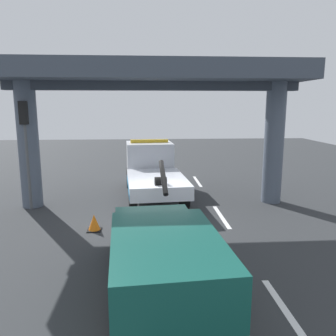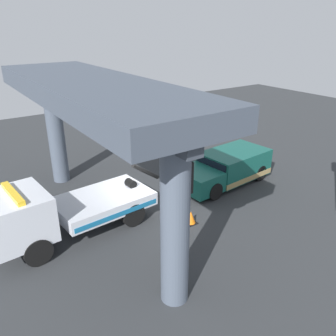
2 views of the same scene
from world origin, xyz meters
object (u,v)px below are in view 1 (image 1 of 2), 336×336
tow_truck_white (152,169)px  traffic_light_far (26,131)px  towed_van_green (163,261)px  traffic_cone_orange (94,223)px

tow_truck_white → traffic_light_far: 5.81m
tow_truck_white → traffic_light_far: traffic_light_far is taller
towed_van_green → traffic_light_far: 8.67m
tow_truck_white → traffic_cone_orange: (-4.80, 2.06, -0.94)m
traffic_light_far → traffic_cone_orange: size_ratio=7.85×
towed_van_green → traffic_cone_orange: (3.99, 2.13, -0.52)m
traffic_cone_orange → traffic_light_far: bearing=48.4°
tow_truck_white → traffic_cone_orange: size_ratio=13.23×
towed_van_green → traffic_light_far: bearing=37.5°
traffic_light_far → traffic_cone_orange: 4.90m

